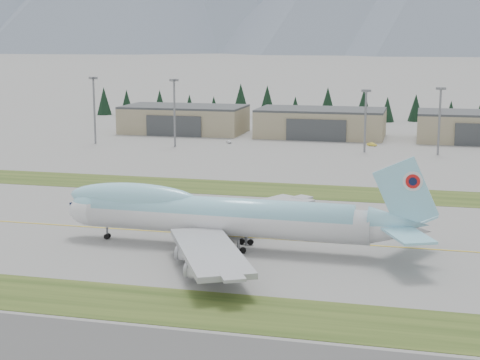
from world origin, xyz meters
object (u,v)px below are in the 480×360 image
(service_vehicle_b, at_px, (372,146))
(boeing_747_freighter, at_px, (221,215))
(hangar_left, at_px, (184,119))
(hangar_center, at_px, (321,123))
(service_vehicle_a, at_px, (229,143))

(service_vehicle_b, bearing_deg, boeing_747_freighter, -153.98)
(hangar_left, xyz_separation_m, service_vehicle_b, (75.90, -20.97, -5.39))
(hangar_center, xyz_separation_m, service_vehicle_a, (-29.60, -25.97, -5.39))
(boeing_747_freighter, height_order, service_vehicle_a, boeing_747_freighter)
(hangar_center, bearing_deg, hangar_left, 180.00)
(hangar_center, distance_m, service_vehicle_b, 30.09)
(hangar_center, xyz_separation_m, service_vehicle_b, (20.90, -20.97, -5.39))
(hangar_center, bearing_deg, boeing_747_freighter, -88.67)
(boeing_747_freighter, relative_size, hangar_center, 1.40)
(hangar_center, relative_size, service_vehicle_a, 13.77)
(service_vehicle_a, xyz_separation_m, service_vehicle_b, (50.50, 5.00, 0.00))
(hangar_left, bearing_deg, service_vehicle_b, -15.45)
(boeing_747_freighter, distance_m, service_vehicle_a, 135.80)
(boeing_747_freighter, xyz_separation_m, service_vehicle_b, (17.25, 136.54, -5.88))
(boeing_747_freighter, distance_m, hangar_left, 168.08)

